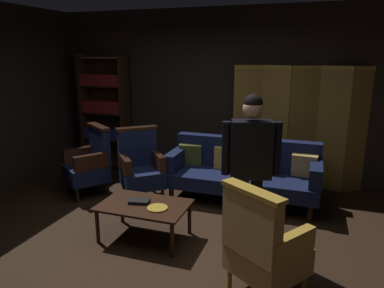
{
  "coord_description": "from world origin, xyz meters",
  "views": [
    {
      "loc": [
        1.44,
        -3.37,
        2.08
      ],
      "look_at": [
        0.0,
        0.8,
        0.95
      ],
      "focal_mm": 33.32,
      "sensor_mm": 36.0,
      "label": 1
    }
  ],
  "objects_px": {
    "bookshelf": "(105,110)",
    "velvet_couch": "(243,170)",
    "coffee_table": "(144,208)",
    "armchair_gilt_accent": "(263,245)",
    "armchair_wing_left": "(90,163)",
    "standing_figure": "(251,161)",
    "potted_plant": "(132,156)",
    "armchair_wing_right": "(141,166)",
    "book_black_cloth": "(139,201)",
    "brass_tray": "(157,208)",
    "folding_screen": "(302,126)"
  },
  "relations": [
    {
      "from": "bookshelf",
      "to": "velvet_couch",
      "type": "relative_size",
      "value": 0.97
    },
    {
      "from": "bookshelf",
      "to": "coffee_table",
      "type": "distance_m",
      "value": 2.97
    },
    {
      "from": "armchair_gilt_accent",
      "to": "armchair_wing_left",
      "type": "xyz_separation_m",
      "value": [
        -2.79,
        1.54,
        0.0
      ]
    },
    {
      "from": "armchair_gilt_accent",
      "to": "standing_figure",
      "type": "distance_m",
      "value": 0.87
    },
    {
      "from": "coffee_table",
      "to": "potted_plant",
      "type": "relative_size",
      "value": 1.34
    },
    {
      "from": "armchair_wing_right",
      "to": "book_black_cloth",
      "type": "distance_m",
      "value": 1.14
    },
    {
      "from": "armchair_wing_right",
      "to": "brass_tray",
      "type": "height_order",
      "value": "armchair_wing_right"
    },
    {
      "from": "bookshelf",
      "to": "brass_tray",
      "type": "relative_size",
      "value": 8.97
    },
    {
      "from": "folding_screen",
      "to": "bookshelf",
      "type": "xyz_separation_m",
      "value": [
        -3.44,
        -0.1,
        0.09
      ]
    },
    {
      "from": "standing_figure",
      "to": "armchair_wing_left",
      "type": "bearing_deg",
      "value": 160.62
    },
    {
      "from": "armchair_wing_left",
      "to": "armchair_wing_right",
      "type": "distance_m",
      "value": 0.81
    },
    {
      "from": "folding_screen",
      "to": "book_black_cloth",
      "type": "height_order",
      "value": "folding_screen"
    },
    {
      "from": "velvet_couch",
      "to": "book_black_cloth",
      "type": "bearing_deg",
      "value": -122.12
    },
    {
      "from": "bookshelf",
      "to": "armchair_wing_left",
      "type": "distance_m",
      "value": 1.46
    },
    {
      "from": "bookshelf",
      "to": "potted_plant",
      "type": "distance_m",
      "value": 1.15
    },
    {
      "from": "standing_figure",
      "to": "book_black_cloth",
      "type": "bearing_deg",
      "value": -178.05
    },
    {
      "from": "armchair_wing_right",
      "to": "standing_figure",
      "type": "height_order",
      "value": "standing_figure"
    },
    {
      "from": "velvet_couch",
      "to": "potted_plant",
      "type": "distance_m",
      "value": 1.91
    },
    {
      "from": "armchair_wing_left",
      "to": "book_black_cloth",
      "type": "height_order",
      "value": "armchair_wing_left"
    },
    {
      "from": "bookshelf",
      "to": "standing_figure",
      "type": "bearing_deg",
      "value": -35.3
    },
    {
      "from": "folding_screen",
      "to": "potted_plant",
      "type": "height_order",
      "value": "folding_screen"
    },
    {
      "from": "folding_screen",
      "to": "armchair_wing_left",
      "type": "xyz_separation_m",
      "value": [
        -2.96,
        -1.35,
        -0.5
      ]
    },
    {
      "from": "bookshelf",
      "to": "brass_tray",
      "type": "distance_m",
      "value": 3.13
    },
    {
      "from": "armchair_wing_left",
      "to": "velvet_couch",
      "type": "bearing_deg",
      "value": 13.03
    },
    {
      "from": "folding_screen",
      "to": "armchair_gilt_accent",
      "type": "height_order",
      "value": "folding_screen"
    },
    {
      "from": "velvet_couch",
      "to": "standing_figure",
      "type": "height_order",
      "value": "standing_figure"
    },
    {
      "from": "velvet_couch",
      "to": "armchair_gilt_accent",
      "type": "relative_size",
      "value": 2.04
    },
    {
      "from": "velvet_couch",
      "to": "coffee_table",
      "type": "relative_size",
      "value": 2.12
    },
    {
      "from": "coffee_table",
      "to": "brass_tray",
      "type": "distance_m",
      "value": 0.21
    },
    {
      "from": "coffee_table",
      "to": "armchair_wing_right",
      "type": "distance_m",
      "value": 1.19
    },
    {
      "from": "coffee_table",
      "to": "armchair_gilt_accent",
      "type": "height_order",
      "value": "armchair_gilt_accent"
    },
    {
      "from": "armchair_wing_left",
      "to": "potted_plant",
      "type": "height_order",
      "value": "armchair_wing_left"
    },
    {
      "from": "bookshelf",
      "to": "book_black_cloth",
      "type": "relative_size",
      "value": 9.05
    },
    {
      "from": "armchair_wing_right",
      "to": "brass_tray",
      "type": "xyz_separation_m",
      "value": [
        0.76,
        -1.1,
        -0.06
      ]
    },
    {
      "from": "coffee_table",
      "to": "armchair_wing_left",
      "type": "xyz_separation_m",
      "value": [
        -1.37,
        0.96,
        0.12
      ]
    },
    {
      "from": "folding_screen",
      "to": "standing_figure",
      "type": "height_order",
      "value": "folding_screen"
    },
    {
      "from": "book_black_cloth",
      "to": "brass_tray",
      "type": "xyz_separation_m",
      "value": [
        0.26,
        -0.08,
        -0.01
      ]
    },
    {
      "from": "bookshelf",
      "to": "standing_figure",
      "type": "xyz_separation_m",
      "value": [
        3.03,
        -2.15,
        -0.05
      ]
    },
    {
      "from": "potted_plant",
      "to": "brass_tray",
      "type": "bearing_deg",
      "value": -54.52
    },
    {
      "from": "bookshelf",
      "to": "potted_plant",
      "type": "height_order",
      "value": "bookshelf"
    },
    {
      "from": "coffee_table",
      "to": "book_black_cloth",
      "type": "distance_m",
      "value": 0.1
    },
    {
      "from": "standing_figure",
      "to": "folding_screen",
      "type": "bearing_deg",
      "value": 79.68
    },
    {
      "from": "armchair_wing_right",
      "to": "book_black_cloth",
      "type": "bearing_deg",
      "value": -63.82
    },
    {
      "from": "coffee_table",
      "to": "potted_plant",
      "type": "distance_m",
      "value": 2.0
    },
    {
      "from": "standing_figure",
      "to": "potted_plant",
      "type": "relative_size",
      "value": 2.29
    },
    {
      "from": "armchair_wing_left",
      "to": "brass_tray",
      "type": "height_order",
      "value": "armchair_wing_left"
    },
    {
      "from": "coffee_table",
      "to": "armchair_wing_right",
      "type": "xyz_separation_m",
      "value": [
        -0.57,
        1.04,
        0.12
      ]
    },
    {
      "from": "velvet_couch",
      "to": "armchair_wing_left",
      "type": "height_order",
      "value": "armchair_wing_left"
    },
    {
      "from": "armchair_wing_left",
      "to": "folding_screen",
      "type": "bearing_deg",
      "value": 24.56
    },
    {
      "from": "armchair_gilt_accent",
      "to": "armchair_wing_right",
      "type": "relative_size",
      "value": 1.0
    }
  ]
}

